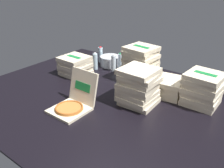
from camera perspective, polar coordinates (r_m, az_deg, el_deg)
ground_plane at (r=2.71m, az=-0.39°, el=-3.88°), size 3.20×2.40×0.02m
open_pizza_box at (r=2.53m, az=-9.01°, el=-4.22°), size 0.35×0.45×0.37m
pizza_stack_center_far at (r=3.12m, az=6.75°, el=4.73°), size 0.41×0.41×0.45m
pizza_stack_right_mid at (r=2.72m, az=20.48°, el=-1.10°), size 0.39×0.38×0.35m
pizza_stack_left_near at (r=3.36m, az=-8.65°, el=4.32°), size 0.38×0.38×0.25m
pizza_stack_center_near at (r=2.56m, az=6.25°, el=-0.59°), size 0.40×0.39×0.40m
pizza_stack_right_far at (r=2.85m, az=12.80°, el=-0.53°), size 0.40×0.41×0.20m
ice_bucket at (r=3.65m, az=-0.44°, el=5.44°), size 0.30×0.30×0.15m
water_bottle_0 at (r=3.79m, az=-2.72°, el=6.90°), size 0.07×0.07×0.25m
water_bottle_1 at (r=3.49m, az=1.99°, el=5.25°), size 0.07×0.07×0.25m
water_bottle_2 at (r=3.51m, az=-3.96°, el=5.33°), size 0.07×0.07×0.25m
water_bottle_3 at (r=3.43m, az=0.35°, el=4.94°), size 0.07×0.07×0.25m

